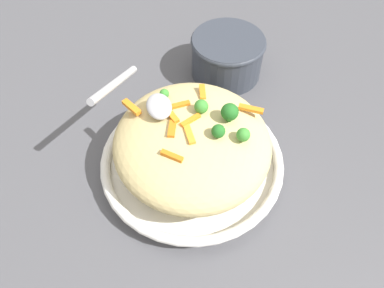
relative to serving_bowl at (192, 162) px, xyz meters
name	(u,v)px	position (x,y,z in m)	size (l,w,h in m)	color
ground_plane	(192,168)	(0.00, 0.00, -0.02)	(2.40, 2.40, 0.00)	#4C4C51
serving_bowl	(192,162)	(0.00, 0.00, 0.00)	(0.32, 0.32, 0.04)	white
pasta_mound	(192,142)	(0.00, 0.00, 0.06)	(0.26, 0.26, 0.09)	#D1BA7A
carrot_piece_0	(251,109)	(0.01, -0.10, 0.09)	(0.04, 0.01, 0.01)	orange
carrot_piece_1	(172,130)	(0.00, 0.03, 0.10)	(0.03, 0.01, 0.01)	orange
carrot_piece_2	(178,105)	(0.05, 0.01, 0.10)	(0.04, 0.01, 0.01)	orange
carrot_piece_3	(132,107)	(0.06, 0.08, 0.10)	(0.04, 0.01, 0.01)	orange
carrot_piece_4	(202,92)	(0.07, -0.04, 0.10)	(0.03, 0.01, 0.01)	orange
carrot_piece_5	(172,156)	(-0.05, 0.04, 0.10)	(0.03, 0.01, 0.01)	orange
carrot_piece_6	(188,121)	(0.01, 0.00, 0.10)	(0.04, 0.01, 0.01)	orange
carrot_piece_7	(189,134)	(-0.02, 0.01, 0.10)	(0.04, 0.01, 0.01)	orange
carrot_piece_8	(173,117)	(0.02, 0.02, 0.10)	(0.03, 0.01, 0.01)	orange
broccoli_floret_0	(243,135)	(-0.04, -0.07, 0.10)	(0.02, 0.02, 0.02)	#377928
broccoli_floret_1	(230,113)	(0.00, -0.06, 0.11)	(0.03, 0.03, 0.03)	#205B1C
broccoli_floret_2	(164,94)	(0.07, 0.03, 0.10)	(0.02, 0.02, 0.02)	#377928
broccoli_floret_3	(218,131)	(-0.03, -0.03, 0.11)	(0.02, 0.02, 0.02)	#205B1C
broccoli_floret_4	(201,107)	(0.03, -0.02, 0.11)	(0.02, 0.02, 0.02)	#377928
serving_spoon	(144,98)	(0.06, 0.06, 0.12)	(0.13, 0.12, 0.07)	#B7B7BC
companion_bowl	(227,55)	(0.23, -0.14, 0.03)	(0.15, 0.15, 0.09)	#333842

